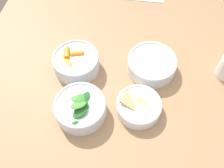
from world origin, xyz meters
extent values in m
plane|color=#4C4238|center=(0.00, 0.00, 0.00)|extent=(10.00, 10.00, 0.00)
cube|color=#99724C|center=(0.00, 0.00, 0.71)|extent=(1.14, 1.06, 0.03)
cube|color=olive|center=(-0.51, 0.47, 0.35)|extent=(0.06, 0.06, 0.70)
cube|color=olive|center=(0.51, 0.47, 0.35)|extent=(0.06, 0.06, 0.70)
cylinder|color=silver|center=(-0.16, 0.02, 0.76)|extent=(0.17, 0.17, 0.06)
torus|color=silver|center=(-0.16, 0.02, 0.79)|extent=(0.17, 0.17, 0.01)
cylinder|color=orange|center=(-0.18, 0.04, 0.78)|extent=(0.05, 0.04, 0.02)
cylinder|color=orange|center=(-0.19, 0.00, 0.78)|extent=(0.06, 0.06, 0.02)
cylinder|color=orange|center=(-0.20, 0.01, 0.78)|extent=(0.04, 0.06, 0.02)
cylinder|color=orange|center=(-0.15, 0.02, 0.78)|extent=(0.05, 0.03, 0.02)
cylinder|color=orange|center=(-0.16, 0.03, 0.79)|extent=(0.05, 0.03, 0.02)
cylinder|color=orange|center=(-0.20, 0.03, 0.79)|extent=(0.03, 0.05, 0.02)
cylinder|color=silver|center=(-0.10, -0.16, 0.76)|extent=(0.17, 0.17, 0.06)
torus|color=silver|center=(-0.10, -0.16, 0.79)|extent=(0.17, 0.17, 0.01)
ellipsoid|color=#4C933D|center=(-0.10, -0.17, 0.80)|extent=(0.06, 0.05, 0.02)
ellipsoid|color=#3D8433|center=(-0.10, -0.15, 0.80)|extent=(0.04, 0.05, 0.02)
ellipsoid|color=#235B23|center=(-0.09, -0.19, 0.79)|extent=(0.06, 0.06, 0.03)
ellipsoid|color=#4C933D|center=(-0.11, -0.15, 0.80)|extent=(0.05, 0.05, 0.02)
ellipsoid|color=#235B23|center=(-0.09, -0.13, 0.79)|extent=(0.04, 0.05, 0.02)
ellipsoid|color=#2D7028|center=(-0.09, -0.16, 0.79)|extent=(0.05, 0.05, 0.04)
ellipsoid|color=#235B23|center=(-0.10, -0.21, 0.77)|extent=(0.05, 0.05, 0.04)
cylinder|color=silver|center=(0.11, 0.06, 0.75)|extent=(0.18, 0.18, 0.05)
torus|color=silver|center=(0.11, 0.06, 0.78)|extent=(0.18, 0.18, 0.01)
cylinder|color=#9E6B4C|center=(0.11, 0.06, 0.75)|extent=(0.16, 0.16, 0.03)
ellipsoid|color=#A36B4C|center=(0.05, 0.03, 0.76)|extent=(0.01, 0.01, 0.01)
ellipsoid|color=#A36B4C|center=(0.14, 0.08, 0.77)|extent=(0.01, 0.01, 0.01)
ellipsoid|color=#8E5B3D|center=(0.03, 0.07, 0.77)|extent=(0.01, 0.01, 0.01)
ellipsoid|color=#A36B4C|center=(0.15, 0.09, 0.77)|extent=(0.01, 0.01, 0.01)
ellipsoid|color=#A36B4C|center=(0.03, 0.04, 0.77)|extent=(0.01, 0.01, 0.01)
ellipsoid|color=#AD7551|center=(0.07, 0.03, 0.77)|extent=(0.01, 0.01, 0.01)
ellipsoid|color=#A36B4C|center=(0.08, 0.03, 0.77)|extent=(0.01, 0.01, 0.01)
ellipsoid|color=#A36B4C|center=(0.17, 0.07, 0.77)|extent=(0.01, 0.01, 0.01)
ellipsoid|color=#AD7551|center=(0.16, 0.06, 0.77)|extent=(0.01, 0.01, 0.01)
ellipsoid|color=#AD7551|center=(0.10, 0.02, 0.77)|extent=(0.01, 0.01, 0.01)
ellipsoid|color=#8E5B3D|center=(0.09, 0.11, 0.76)|extent=(0.01, 0.01, 0.01)
cylinder|color=tan|center=(0.13, 0.09, 0.77)|extent=(0.02, 0.02, 0.01)
cylinder|color=tan|center=(0.17, 0.07, 0.77)|extent=(0.03, 0.03, 0.01)
cylinder|color=#E0A88E|center=(0.06, 0.09, 0.77)|extent=(0.03, 0.03, 0.01)
cylinder|color=white|center=(0.08, -0.11, 0.75)|extent=(0.15, 0.15, 0.04)
torus|color=white|center=(0.08, -0.11, 0.77)|extent=(0.15, 0.15, 0.01)
cube|color=tan|center=(0.07, -0.08, 0.76)|extent=(0.07, 0.07, 0.01)
cube|color=tan|center=(0.10, -0.13, 0.76)|extent=(0.06, 0.07, 0.01)
cube|color=tan|center=(0.07, -0.08, 0.76)|extent=(0.08, 0.08, 0.01)
cube|color=tan|center=(0.08, -0.11, 0.77)|extent=(0.06, 0.06, 0.01)
cube|color=tan|center=(0.05, -0.11, 0.77)|extent=(0.07, 0.07, 0.03)
camera|label=1|loc=(0.06, -0.50, 1.48)|focal=40.00mm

